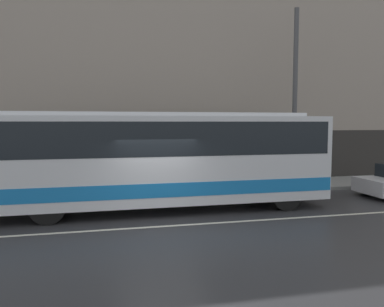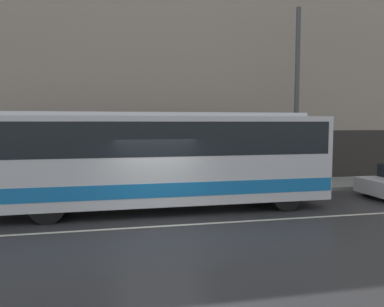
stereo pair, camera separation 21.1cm
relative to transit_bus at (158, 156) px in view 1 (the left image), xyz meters
name	(u,v)px [view 1 (the left image)]	position (x,y,z in m)	size (l,w,h in m)	color
ground_plane	(161,227)	(-0.22, -2.12, -1.89)	(60.00, 60.00, 0.00)	#2D2D30
sidewalk	(143,191)	(-0.22, 3.32, -1.81)	(60.00, 2.88, 0.15)	gray
building_facade	(138,79)	(-0.22, 4.90, 3.13)	(60.00, 0.35, 10.40)	gray
lane_stripe	(161,226)	(-0.22, -2.12, -1.88)	(54.00, 0.14, 0.01)	beige
transit_bus	(158,156)	(0.00, 0.00, 0.00)	(11.75, 2.56, 3.35)	silver
utility_pole_near	(295,98)	(6.56, 2.71, 2.21)	(0.21, 0.21, 7.89)	#4C4C4F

